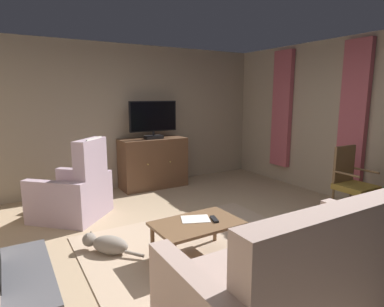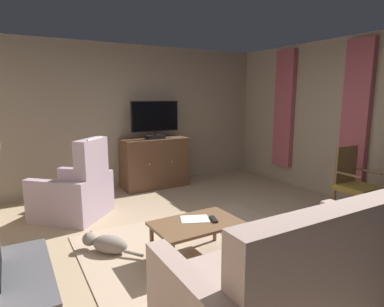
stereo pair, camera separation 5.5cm
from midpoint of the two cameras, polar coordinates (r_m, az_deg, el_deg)
name	(u,v)px [view 1 (the left image)]	position (r m, az deg, el deg)	size (l,w,h in m)	color
ground_plane	(219,245)	(3.96, 4.37, -15.97)	(6.03, 6.44, 0.04)	tan
wall_back	(129,117)	(6.23, -11.37, 6.38)	(6.03, 0.10, 2.65)	gray
wall_right_with_window	(367,122)	(5.64, 28.41, 4.94)	(0.10, 6.44, 2.65)	gray
curtain_panel_near	(354,113)	(5.62, 26.52, 6.44)	(0.10, 0.44, 2.23)	#A34C56
curtain_panel_far	(282,109)	(6.56, 15.44, 7.56)	(0.10, 0.44, 2.23)	#A34C56
rug_central	(202,248)	(3.84, 1.37, -16.44)	(2.56, 2.12, 0.01)	tan
tv_cabinet	(153,164)	(6.15, -7.17, -1.85)	(1.23, 0.56, 0.93)	#402A1C
television	(153,119)	(5.98, -7.15, 6.13)	(0.91, 0.20, 0.70)	black
coffee_table	(197,227)	(3.47, 0.44, -12.83)	(0.93, 0.60, 0.42)	brown
tv_remote	(214,219)	(3.51, 3.53, -11.55)	(0.17, 0.05, 0.02)	black
folded_newspaper	(195,219)	(3.53, 0.15, -11.55)	(0.30, 0.22, 0.01)	silver
sofa_floral	(302,281)	(2.75, 18.34, -20.70)	(2.04, 0.94, 1.04)	#A3897F
armchair_in_far_corner	(74,194)	(4.91, -20.47, -6.75)	(1.23, 1.23, 1.16)	#AD93A3
side_chair_beside_plant	(352,181)	(5.10, 26.22, -4.39)	(0.48, 0.46, 1.02)	olive
cat	(107,244)	(3.82, -15.29, -15.26)	(0.53, 0.61, 0.23)	gray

